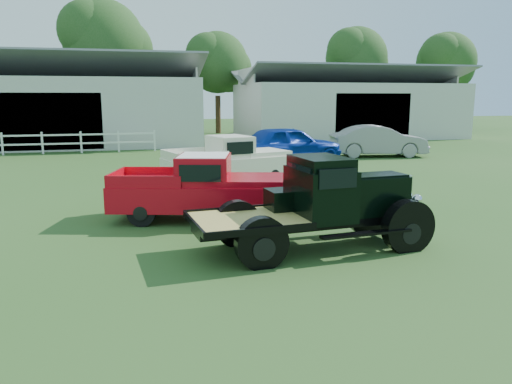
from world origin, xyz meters
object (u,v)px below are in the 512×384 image
object	(u,v)px
red_pickup	(201,187)
vintage_flatbed	(315,203)
misc_car_grey	(378,141)
white_pickup	(228,161)
misc_car_blue	(288,145)

from	to	relation	value
red_pickup	vintage_flatbed	bearing A→B (deg)	-42.40
red_pickup	misc_car_grey	xyz separation A→B (m)	(10.87, 11.21, -0.03)
white_pickup	misc_car_blue	distance (m)	6.29
vintage_flatbed	red_pickup	world-z (taller)	vintage_flatbed
red_pickup	misc_car_grey	size ratio (longest dim) A/B	0.94
red_pickup	misc_car_grey	distance (m)	15.62
misc_car_blue	white_pickup	bearing A→B (deg)	129.17
red_pickup	white_pickup	xyz separation A→B (m)	(1.66, 4.90, 0.01)
white_pickup	misc_car_grey	size ratio (longest dim) A/B	0.94
misc_car_blue	misc_car_grey	bearing A→B (deg)	-88.59
vintage_flatbed	misc_car_grey	bearing A→B (deg)	53.09
vintage_flatbed	misc_car_grey	world-z (taller)	vintage_flatbed
vintage_flatbed	red_pickup	xyz separation A→B (m)	(-1.91, 3.06, -0.11)
vintage_flatbed	white_pickup	world-z (taller)	vintage_flatbed
white_pickup	vintage_flatbed	bearing A→B (deg)	-103.64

